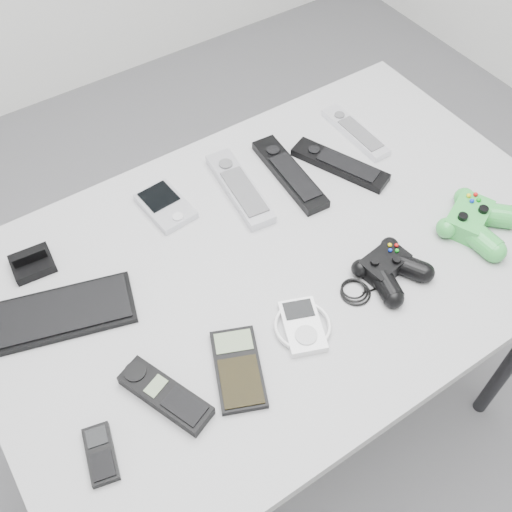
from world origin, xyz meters
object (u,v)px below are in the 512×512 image
mp3_player (303,326)px  pda_keyboard (61,313)px  controller_black (390,267)px  desk (281,275)px  calculator (238,368)px  controller_green (476,220)px  remote_black_a (289,173)px  cordless_handset (165,395)px  remote_silver_b (355,132)px  pda (165,206)px  remote_silver_a (240,187)px  mobile_phone (101,454)px  remote_black_b (340,164)px

mp3_player → pda_keyboard: bearing=164.7°
controller_black → desk: bearing=125.9°
calculator → controller_green: controller_green is taller
remote_black_a → desk: bearing=-125.1°
desk → cordless_handset: cordless_handset is taller
controller_black → pda_keyboard: bearing=147.8°
remote_silver_b → calculator: bearing=-146.8°
pda → calculator: bearing=-105.2°
remote_silver_a → pda_keyboard: bearing=-162.6°
pda → mobile_phone: pda is taller
cordless_handset → mp3_player: bearing=-25.2°
pda → mobile_phone: bearing=-134.0°
pda → cordless_handset: cordless_handset is taller
remote_silver_a → controller_green: size_ratio=1.44×
pda → remote_black_a: (0.26, -0.07, 0.00)m
mobile_phone → desk: bearing=33.7°
mobile_phone → cordless_handset: (0.13, 0.03, 0.00)m
pda_keyboard → calculator: (0.20, -0.27, -0.00)m
controller_black → cordless_handset: bearing=171.4°
remote_black_a → mobile_phone: bearing=-146.6°
remote_black_a → remote_black_b: remote_black_a is taller
remote_silver_a → remote_black_b: 0.23m
remote_silver_a → controller_black: 0.35m
pda → remote_silver_a: size_ratio=0.55×
remote_black_a → mp3_player: size_ratio=2.16×
pda_keyboard → remote_silver_a: bearing=27.3°
cordless_handset → mp3_player: size_ratio=1.51×
remote_silver_a → cordless_handset: (-0.35, -0.32, 0.00)m
calculator → controller_green: bearing=23.8°
mobile_phone → controller_black: controller_black is taller
pda_keyboard → mobile_phone: bearing=-83.3°
cordless_handset → controller_green: 0.68m
pda_keyboard → mobile_phone: same height
mobile_phone → mp3_player: (0.39, 0.01, 0.00)m
remote_black_a → mp3_player: bearing=-117.8°
desk → cordless_handset: (-0.33, -0.14, 0.08)m
desk → calculator: (-0.20, -0.16, 0.07)m
controller_black → pda: bearing=118.2°
remote_silver_a → desk: bearing=-90.1°
remote_black_b → controller_black: (-0.10, -0.27, 0.01)m
remote_black_b → calculator: (-0.44, -0.29, -0.00)m
mobile_phone → mp3_player: size_ratio=0.86×
remote_black_b → cordless_handset: 0.63m
pda → remote_silver_a: bearing=-20.2°
remote_silver_b → mp3_player: (-0.40, -0.35, -0.00)m
controller_green → calculator: bearing=156.8°
mobile_phone → cordless_handset: 0.13m
pda → mp3_player: same height
pda → remote_black_b: bearing=-19.9°
pda_keyboard → calculator: 0.34m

